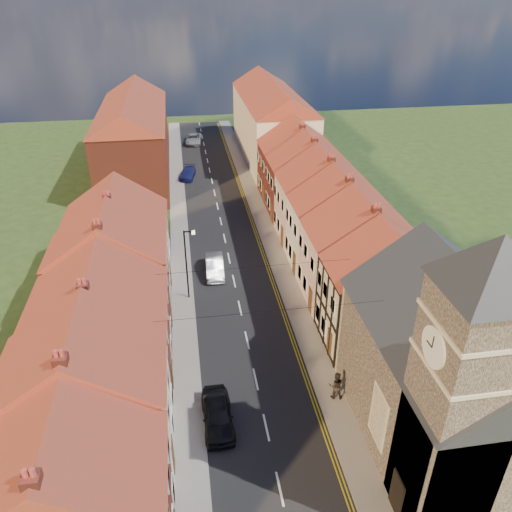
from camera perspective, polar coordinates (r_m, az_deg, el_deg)
The scene contains 23 objects.
road at distance 49.61m, azimuth -3.61°, elevation 2.02°, with size 7.00×90.00×0.02m, color black.
pavement_left at distance 49.45m, azimuth -8.69°, elevation 1.69°, with size 1.80×90.00×0.12m, color #A29A93.
pavement_right at distance 50.10m, azimuth 1.40°, elevation 2.43°, with size 1.80×90.00×0.12m, color #A29A93.
church at distance 27.48m, azimuth 22.37°, elevation -11.38°, with size 11.25×14.25×15.20m.
cottage_r_tudor at distance 34.83m, azimuth 14.51°, elevation -3.44°, with size 8.30×5.20×9.00m.
cottage_r_white_near at distance 39.11m, azimuth 11.67°, elevation 0.80°, with size 8.30×6.00×9.00m.
cottage_r_cream_mid at distance 43.63m, azimuth 9.35°, elevation 4.18°, with size 8.30×5.20×9.00m.
cottage_r_pink at distance 48.34m, azimuth 7.47°, elevation 6.90°, with size 8.30×6.00×9.00m.
cottage_r_white_far at distance 53.17m, azimuth 5.91°, elevation 9.13°, with size 8.30×5.20×9.00m.
cottage_r_cream_far at distance 58.11m, azimuth 4.59°, elevation 10.97°, with size 8.30×6.00×9.00m.
cottage_l_brick_near at distance 23.64m, azimuth -20.81°, elevation -24.74°, with size 8.30×5.70×8.80m.
cottage_l_cream at distance 27.29m, azimuth -18.84°, elevation -14.73°, with size 8.30×6.30×9.10m.
cottage_l_white at distance 32.25m, azimuth -17.30°, elevation -7.05°, with size 8.30×6.90×8.80m.
cottage_l_brick_mid at distance 37.23m, azimuth -16.32°, elevation -1.31°, with size 8.30×5.70×9.10m.
cottage_l_pink at distance 42.38m, azimuth -15.56°, elevation 2.49°, with size 8.30×6.30×8.80m.
block_right_far at distance 72.26m, azimuth 1.81°, elevation 15.43°, with size 8.30×24.20×10.50m.
block_left_far at distance 66.48m, azimuth -13.78°, elevation 13.37°, with size 8.30×24.20×10.50m.
lamppost at distance 39.00m, azimuth -7.87°, elevation -0.50°, with size 0.88×0.15×6.00m.
car_near at distance 30.26m, azimuth -4.42°, elevation -17.61°, with size 1.73×4.31×1.47m, color black.
car_mid at distance 43.55m, azimuth -4.75°, elevation -1.17°, with size 1.50×4.31×1.42m, color #B0B3B8.
car_far at distance 65.31m, azimuth -7.81°, elevation 9.32°, with size 1.70×4.19×1.22m, color navy.
car_distant at distance 79.67m, azimuth -7.15°, elevation 13.14°, with size 2.28×4.94×1.37m, color #ACB0B4.
pedestrian_right at distance 31.70m, azimuth 9.11°, elevation -14.40°, with size 0.92×0.72×1.90m, color black.
Camera 1 is at (-3.71, -13.87, 22.87)m, focal length 35.00 mm.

